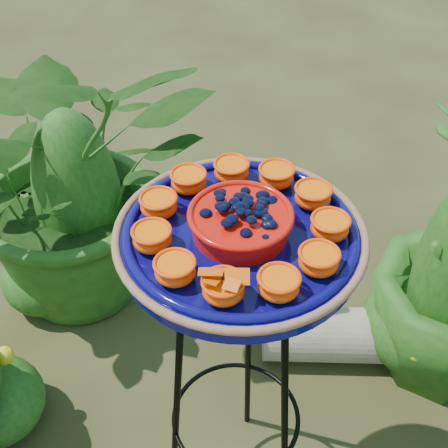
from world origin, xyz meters
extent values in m
plane|color=#2D2514|center=(0.00, 0.00, 0.00)|extent=(20.00, 20.00, 0.00)
torus|color=black|center=(0.04, -0.13, 0.87)|extent=(0.26, 0.26, 0.02)
torus|color=black|center=(0.04, -0.13, 0.30)|extent=(0.32, 0.32, 0.01)
cylinder|color=black|center=(0.04, 0.01, 0.44)|extent=(0.02, 0.09, 0.87)
cylinder|color=black|center=(-0.08, -0.20, 0.44)|extent=(0.08, 0.06, 0.87)
cylinder|color=black|center=(0.17, -0.20, 0.44)|extent=(0.08, 0.06, 0.87)
cylinder|color=#080754|center=(0.04, -0.13, 0.90)|extent=(0.45, 0.45, 0.04)
torus|color=#8E5D40|center=(0.04, -0.13, 0.92)|extent=(0.47, 0.47, 0.02)
torus|color=#080754|center=(0.04, -0.13, 0.92)|extent=(0.43, 0.43, 0.02)
cylinder|color=red|center=(0.04, -0.13, 0.94)|extent=(0.18, 0.18, 0.04)
torus|color=red|center=(0.04, -0.13, 0.97)|extent=(0.19, 0.19, 0.01)
ellipsoid|color=black|center=(0.04, -0.13, 0.97)|extent=(0.15, 0.15, 0.03)
ellipsoid|color=#FF3302|center=(0.20, -0.10, 0.94)|extent=(0.07, 0.07, 0.03)
cylinder|color=#FF6305|center=(0.20, -0.10, 0.96)|extent=(0.06, 0.06, 0.01)
ellipsoid|color=#FF3302|center=(0.16, -0.02, 0.94)|extent=(0.07, 0.07, 0.03)
cylinder|color=#FF6305|center=(0.16, -0.02, 0.96)|extent=(0.06, 0.06, 0.01)
ellipsoid|color=#FF3302|center=(0.08, 0.03, 0.94)|extent=(0.07, 0.07, 0.03)
cylinder|color=#FF6305|center=(0.08, 0.03, 0.96)|extent=(0.06, 0.06, 0.01)
ellipsoid|color=#FF3302|center=(-0.01, 0.02, 0.94)|extent=(0.07, 0.07, 0.03)
cylinder|color=#FF6305|center=(-0.01, 0.02, 0.96)|extent=(0.06, 0.06, 0.01)
ellipsoid|color=#FF3302|center=(-0.08, -0.03, 0.94)|extent=(0.07, 0.07, 0.03)
cylinder|color=#FF6305|center=(-0.08, -0.03, 0.96)|extent=(0.06, 0.06, 0.01)
ellipsoid|color=#FF3302|center=(-0.12, -0.11, 0.94)|extent=(0.07, 0.07, 0.03)
cylinder|color=#FF6305|center=(-0.12, -0.11, 0.96)|extent=(0.06, 0.06, 0.01)
ellipsoid|color=#FF3302|center=(-0.10, -0.20, 0.94)|extent=(0.07, 0.07, 0.03)
cylinder|color=#FF6305|center=(-0.10, -0.20, 0.96)|extent=(0.06, 0.06, 0.01)
ellipsoid|color=#FF3302|center=(-0.04, -0.27, 0.94)|extent=(0.07, 0.07, 0.03)
cylinder|color=#FF6305|center=(-0.04, -0.27, 0.96)|extent=(0.06, 0.06, 0.01)
ellipsoid|color=#FF3302|center=(0.05, -0.29, 0.94)|extent=(0.07, 0.07, 0.03)
cylinder|color=#FF6305|center=(0.05, -0.29, 0.96)|extent=(0.06, 0.06, 0.01)
ellipsoid|color=#FF3302|center=(0.14, -0.26, 0.94)|extent=(0.07, 0.07, 0.03)
cylinder|color=#FF6305|center=(0.14, -0.26, 0.96)|extent=(0.06, 0.06, 0.01)
ellipsoid|color=#FF3302|center=(0.19, -0.19, 0.94)|extent=(0.07, 0.07, 0.03)
cylinder|color=#FF6305|center=(0.19, -0.19, 0.96)|extent=(0.06, 0.06, 0.01)
cylinder|color=black|center=(0.05, -0.29, 0.97)|extent=(0.01, 0.03, 0.00)
cube|color=#FF4605|center=(0.03, -0.29, 0.97)|extent=(0.04, 0.04, 0.01)
cube|color=#FF4605|center=(0.07, -0.29, 0.97)|extent=(0.04, 0.04, 0.01)
cylinder|color=tan|center=(0.29, 0.37, 0.09)|extent=(0.56, 0.29, 0.18)
imported|color=#194412|center=(-0.63, 0.48, 0.49)|extent=(1.14, 1.09, 0.98)
camera|label=1|loc=(0.21, -0.95, 1.68)|focal=50.00mm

